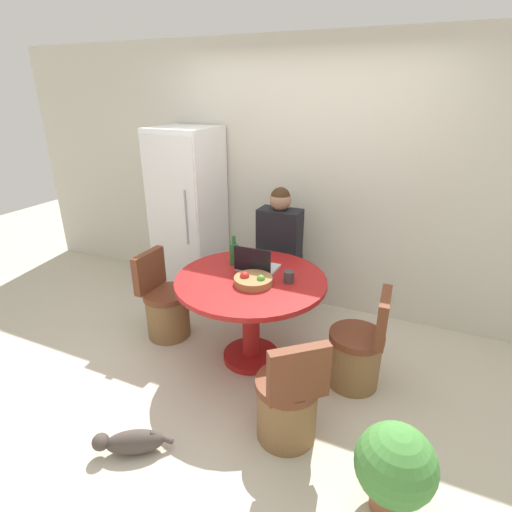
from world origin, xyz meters
The scene contains 14 objects.
ground_plane centered at (0.00, 0.00, 0.00)m, with size 12.00×12.00×0.00m, color beige.
wall_back centered at (0.00, 1.50, 1.30)m, with size 7.00×0.06×2.60m.
refrigerator centered at (-1.17, 1.14, 0.90)m, with size 0.61×0.64×1.80m.
dining_table centered at (-0.06, 0.30, 0.58)m, with size 1.20×1.20×0.76m.
chair_right_side centered at (0.81, 0.36, 0.27)m, with size 0.42×0.41×0.80m.
chair_near_right_corner centered at (0.51, -0.36, 0.27)m, with size 0.48×0.48×0.80m.
chair_left_side centered at (-0.93, 0.32, 0.27)m, with size 0.41×0.41×0.80m.
person_seated centered at (-0.12, 1.13, 0.72)m, with size 0.40×0.37×1.31m.
laptop centered at (-0.08, 0.46, 0.81)m, with size 0.32×0.25×0.22m.
fruit_bowl centered at (0.00, 0.22, 0.79)m, with size 0.30×0.30×0.10m.
coffee_cup centered at (0.24, 0.36, 0.81)m, with size 0.08×0.08×0.09m.
bottle centered at (-0.30, 0.50, 0.86)m, with size 0.07×0.07×0.25m.
cat centered at (-0.34, -0.88, 0.09)m, with size 0.44×0.31×0.17m.
potted_plant centered at (1.19, -0.59, 0.31)m, with size 0.43×0.43×0.54m.
Camera 1 is at (1.14, -2.25, 2.13)m, focal length 28.00 mm.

